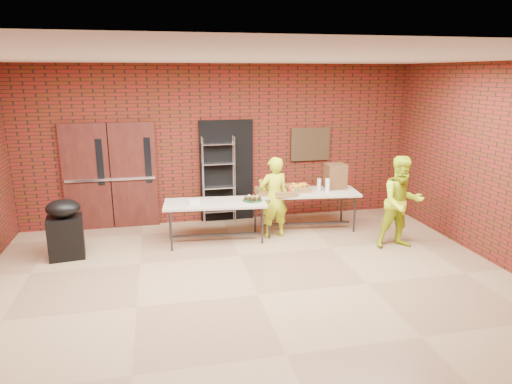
# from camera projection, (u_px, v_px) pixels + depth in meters

# --- Properties ---
(room) EXTENTS (8.08, 7.08, 3.28)m
(room) POSITION_uv_depth(u_px,v_px,m) (258.00, 184.00, 5.99)
(room) COLOR #8A694A
(room) RESTS_ON ground
(double_doors) EXTENTS (1.78, 0.12, 2.10)m
(double_doors) POSITION_uv_depth(u_px,v_px,m) (111.00, 176.00, 8.93)
(double_doors) COLOR #4A1F15
(double_doors) RESTS_ON room
(dark_doorway) EXTENTS (1.10, 0.06, 2.10)m
(dark_doorway) POSITION_uv_depth(u_px,v_px,m) (227.00, 171.00, 9.42)
(dark_doorway) COLOR black
(dark_doorway) RESTS_ON room
(bronze_plaque) EXTENTS (0.85, 0.04, 0.70)m
(bronze_plaque) POSITION_uv_depth(u_px,v_px,m) (310.00, 144.00, 9.66)
(bronze_plaque) COLOR #3C2C18
(bronze_plaque) RESTS_ON room
(wire_rack) EXTENTS (0.66, 0.23, 1.79)m
(wire_rack) POSITION_uv_depth(u_px,v_px,m) (219.00, 180.00, 9.29)
(wire_rack) COLOR silver
(wire_rack) RESTS_ON room
(table_left) EXTENTS (1.89, 0.92, 0.75)m
(table_left) POSITION_uv_depth(u_px,v_px,m) (215.00, 205.00, 8.26)
(table_left) COLOR tan
(table_left) RESTS_ON room
(table_right) EXTENTS (1.99, 1.00, 0.79)m
(table_right) POSITION_uv_depth(u_px,v_px,m) (308.00, 194.00, 8.88)
(table_right) COLOR tan
(table_right) RESTS_ON room
(basket_bananas) EXTENTS (0.48, 0.37, 0.15)m
(basket_bananas) POSITION_uv_depth(u_px,v_px,m) (269.00, 191.00, 8.65)
(basket_bananas) COLOR olive
(basket_bananas) RESTS_ON table_right
(basket_oranges) EXTENTS (0.48, 0.37, 0.15)m
(basket_oranges) POSITION_uv_depth(u_px,v_px,m) (297.00, 188.00, 8.84)
(basket_oranges) COLOR olive
(basket_oranges) RESTS_ON table_right
(basket_apples) EXTENTS (0.43, 0.33, 0.13)m
(basket_apples) POSITION_uv_depth(u_px,v_px,m) (285.00, 192.00, 8.55)
(basket_apples) COLOR olive
(basket_apples) RESTS_ON table_right
(muffin_tray) EXTENTS (0.37, 0.37, 0.09)m
(muffin_tray) POSITION_uv_depth(u_px,v_px,m) (253.00, 198.00, 8.33)
(muffin_tray) COLOR #154F20
(muffin_tray) RESTS_ON table_left
(napkin_box) EXTENTS (0.19, 0.13, 0.06)m
(napkin_box) POSITION_uv_depth(u_px,v_px,m) (195.00, 201.00, 8.17)
(napkin_box) COLOR silver
(napkin_box) RESTS_ON table_left
(coffee_dispenser) EXTENTS (0.38, 0.34, 0.50)m
(coffee_dispenser) POSITION_uv_depth(u_px,v_px,m) (335.00, 176.00, 9.02)
(coffee_dispenser) COLOR #55351D
(coffee_dispenser) RESTS_ON table_right
(cup_stack_front) EXTENTS (0.08, 0.08, 0.23)m
(cup_stack_front) POSITION_uv_depth(u_px,v_px,m) (327.00, 186.00, 8.82)
(cup_stack_front) COLOR silver
(cup_stack_front) RESTS_ON table_right
(cup_stack_mid) EXTENTS (0.09, 0.09, 0.26)m
(cup_stack_mid) POSITION_uv_depth(u_px,v_px,m) (327.00, 185.00, 8.78)
(cup_stack_mid) COLOR silver
(cup_stack_mid) RESTS_ON table_right
(cup_stack_back) EXTENTS (0.08, 0.08, 0.23)m
(cup_stack_back) POSITION_uv_depth(u_px,v_px,m) (319.00, 184.00, 8.90)
(cup_stack_back) COLOR silver
(cup_stack_back) RESTS_ON table_right
(covered_grill) EXTENTS (0.61, 0.53, 1.01)m
(covered_grill) POSITION_uv_depth(u_px,v_px,m) (65.00, 229.00, 7.58)
(covered_grill) COLOR black
(covered_grill) RESTS_ON room
(volunteer_woman) EXTENTS (0.61, 0.46, 1.54)m
(volunteer_woman) POSITION_uv_depth(u_px,v_px,m) (274.00, 198.00, 8.48)
(volunteer_woman) COLOR #B5CE16
(volunteer_woman) RESTS_ON room
(volunteer_man) EXTENTS (0.83, 0.66, 1.64)m
(volunteer_man) POSITION_uv_depth(u_px,v_px,m) (401.00, 203.00, 7.97)
(volunteer_man) COLOR #B5CE16
(volunteer_man) RESTS_ON room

